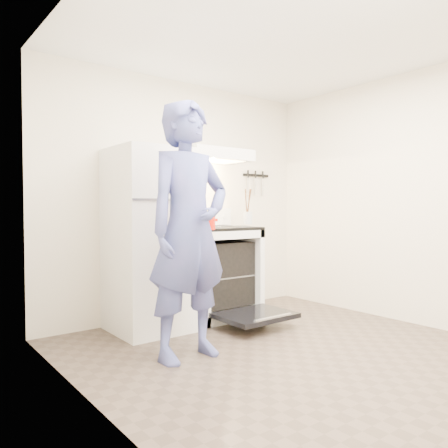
{
  "coord_description": "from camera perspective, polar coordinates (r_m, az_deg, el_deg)",
  "views": [
    {
      "loc": [
        -2.53,
        -2.2,
        1.14
      ],
      "look_at": [
        -0.05,
        1.0,
        1.0
      ],
      "focal_mm": 35.0,
      "sensor_mm": 36.0,
      "label": 1
    }
  ],
  "objects": [
    {
      "name": "pizza_stone",
      "position": [
        4.72,
        -0.29,
        -6.37
      ],
      "size": [
        0.36,
        0.36,
        0.02
      ],
      "primitive_type": "cylinder",
      "color": "#7E6244",
      "rests_on": "oven_rack"
    },
    {
      "name": "dutch_oven",
      "position": [
        3.76,
        -3.11,
        0.19
      ],
      "size": [
        0.33,
        0.26,
        0.22
      ],
      "primitive_type": null,
      "color": "red",
      "rests_on": "person"
    },
    {
      "name": "floor",
      "position": [
        3.54,
        11.07,
        -16.84
      ],
      "size": [
        3.6,
        3.6,
        0.0
      ],
      "primitive_type": "plane",
      "color": "#4C3F35",
      "rests_on": "ground"
    },
    {
      "name": "person",
      "position": [
        3.33,
        -4.57,
        -0.75
      ],
      "size": [
        0.75,
        0.52,
        1.96
      ],
      "primitive_type": "imported",
      "rotation": [
        0.0,
        0.0,
        0.07
      ],
      "color": "#33447D",
      "rests_on": "floor"
    },
    {
      "name": "utensil_jar",
      "position": [
        4.58,
        3.13,
        0.79
      ],
      "size": [
        0.09,
        0.09,
        0.13
      ],
      "primitive_type": "cylinder",
      "rotation": [
        0.0,
        0.0,
        -0.03
      ],
      "color": "silver",
      "rests_on": "cooktop"
    },
    {
      "name": "oven_door",
      "position": [
        4.26,
        4.06,
        -11.81
      ],
      "size": [
        0.7,
        0.54,
        0.04
      ],
      "primitive_type": "cube",
      "color": "black",
      "rests_on": "floor"
    },
    {
      "name": "back_wall",
      "position": [
        4.74,
        -5.46,
        3.3
      ],
      "size": [
        3.2,
        0.02,
        2.5
      ],
      "primitive_type": "cube",
      "color": "beige",
      "rests_on": "ground"
    },
    {
      "name": "refrigerator",
      "position": [
        4.15,
        -9.64,
        -2.05
      ],
      "size": [
        0.7,
        0.7,
        1.7
      ],
      "primitive_type": "cube",
      "color": "white",
      "rests_on": "floor"
    },
    {
      "name": "cooktop",
      "position": [
        4.6,
        -0.86,
        -0.57
      ],
      "size": [
        0.76,
        0.65,
        0.03
      ],
      "primitive_type": "cube",
      "color": "black",
      "rests_on": "stove_body"
    },
    {
      "name": "backsplash",
      "position": [
        4.83,
        -2.89,
        0.91
      ],
      "size": [
        0.76,
        0.07,
        0.2
      ],
      "primitive_type": "cube",
      "color": "white",
      "rests_on": "cooktop"
    },
    {
      "name": "stove_body",
      "position": [
        4.65,
        -0.85,
        -6.43
      ],
      "size": [
        0.76,
        0.65,
        0.92
      ],
      "primitive_type": "cube",
      "color": "white",
      "rests_on": "floor"
    },
    {
      "name": "oven_rack",
      "position": [
        4.65,
        -0.85,
        -6.67
      ],
      "size": [
        0.6,
        0.52,
        0.01
      ],
      "primitive_type": "cube",
      "color": "slate",
      "rests_on": "stove_body"
    },
    {
      "name": "range_hood",
      "position": [
        4.69,
        -1.42,
        8.96
      ],
      "size": [
        0.76,
        0.5,
        0.12
      ],
      "primitive_type": "cube",
      "color": "white",
      "rests_on": "back_wall"
    },
    {
      "name": "knife_strip",
      "position": [
        5.37,
        4.19,
        6.35
      ],
      "size": [
        0.4,
        0.02,
        0.03
      ],
      "primitive_type": "cube",
      "color": "black",
      "rests_on": "back_wall"
    },
    {
      "name": "tea_kettle",
      "position": [
        4.69,
        -2.88,
        1.21
      ],
      "size": [
        0.21,
        0.17,
        0.25
      ],
      "primitive_type": null,
      "color": "silver",
      "rests_on": "cooktop"
    }
  ]
}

